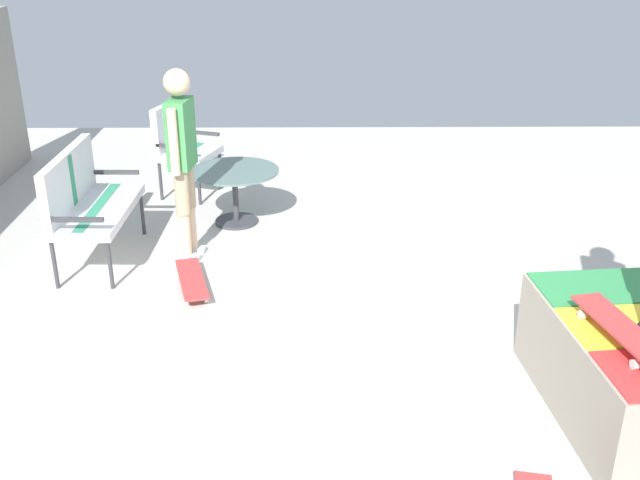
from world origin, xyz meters
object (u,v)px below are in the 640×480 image
at_px(skateboard_by_bench, 192,280).
at_px(patio_table, 235,186).
at_px(person_watching, 182,151).
at_px(skateboard_on_ramp, 621,328).
at_px(patio_chair_near_house, 179,141).
at_px(patio_bench, 84,197).

bearing_deg(skateboard_by_bench, patio_table, -9.36).
distance_m(person_watching, skateboard_on_ramp, 3.93).
xyz_separation_m(patio_table, skateboard_by_bench, (-1.47, 0.24, -0.32)).
height_order(person_watching, skateboard_by_bench, person_watching).
bearing_deg(skateboard_by_bench, person_watching, 10.10).
bearing_deg(patio_chair_near_house, person_watching, -168.96).
bearing_deg(skateboard_on_ramp, patio_table, 37.05).
bearing_deg(person_watching, patio_table, -23.96).
xyz_separation_m(patio_chair_near_house, patio_table, (-0.89, -0.69, -0.21)).
xyz_separation_m(patio_bench, skateboard_by_bench, (-0.60, -1.01, -0.53)).
distance_m(skateboard_by_bench, skateboard_on_ramp, 3.48).
bearing_deg(skateboard_by_bench, patio_chair_near_house, 10.78).
distance_m(patio_table, skateboard_by_bench, 1.53).
bearing_deg(patio_bench, skateboard_on_ramp, -123.56).
bearing_deg(person_watching, skateboard_by_bench, -169.90).
xyz_separation_m(patio_chair_near_house, person_watching, (-1.70, -0.33, 0.41)).
relative_size(patio_bench, patio_chair_near_house, 1.24).
xyz_separation_m(patio_table, skateboard_on_ramp, (-3.41, -2.58, 0.33)).
bearing_deg(skateboard_by_bench, patio_bench, 59.23).
distance_m(patio_bench, patio_chair_near_house, 1.85).
bearing_deg(patio_table, skateboard_on_ramp, -142.95).
height_order(patio_bench, skateboard_by_bench, patio_bench).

